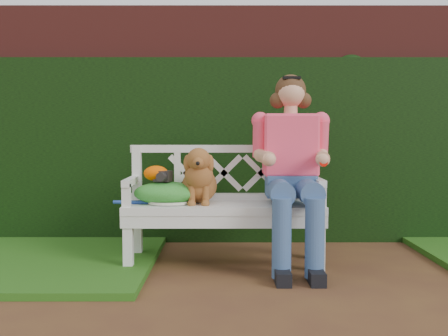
{
  "coord_description": "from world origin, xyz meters",
  "views": [
    {
      "loc": [
        -0.56,
        -3.21,
        1.03
      ],
      "look_at": [
        -0.56,
        0.78,
        0.75
      ],
      "focal_mm": 42.0,
      "sensor_mm": 36.0,
      "label": 1
    }
  ],
  "objects": [
    {
      "name": "tennis_racket",
      "position": [
        -1.0,
        0.72,
        0.49
      ],
      "size": [
        0.64,
        0.35,
        0.03
      ],
      "primitive_type": null,
      "rotation": [
        0.0,
        0.0,
        0.16
      ],
      "color": "white",
      "rests_on": "garden_bench"
    },
    {
      "name": "ivy_hedge",
      "position": [
        0.0,
        1.68,
        0.85
      ],
      "size": [
        10.0,
        0.18,
        1.7
      ],
      "primitive_type": "cube",
      "color": "#133309",
      "rests_on": "ground"
    },
    {
      "name": "camera_item",
      "position": [
        -1.02,
        0.75,
        0.69
      ],
      "size": [
        0.15,
        0.13,
        0.08
      ],
      "primitive_type": "cube",
      "rotation": [
        0.0,
        0.0,
        -0.33
      ],
      "color": "black",
      "rests_on": "green_bag"
    },
    {
      "name": "dog",
      "position": [
        -0.75,
        0.77,
        0.7
      ],
      "size": [
        0.36,
        0.44,
        0.43
      ],
      "primitive_type": null,
      "rotation": [
        0.0,
        0.0,
        0.19
      ],
      "color": "#B0823E",
      "rests_on": "garden_bench"
    },
    {
      "name": "seated_woman",
      "position": [
        -0.05,
        0.76,
        0.73
      ],
      "size": [
        0.84,
        0.98,
        1.47
      ],
      "primitive_type": null,
      "rotation": [
        0.0,
        0.0,
        -0.31
      ],
      "color": "#ED4A56",
      "rests_on": "ground"
    },
    {
      "name": "green_bag",
      "position": [
        -1.0,
        0.77,
        0.56
      ],
      "size": [
        0.6,
        0.54,
        0.17
      ],
      "primitive_type": null,
      "rotation": [
        0.0,
        0.0,
        0.37
      ],
      "color": "#1E8A2A",
      "rests_on": "garden_bench"
    },
    {
      "name": "garden_bench",
      "position": [
        -0.56,
        0.78,
        0.24
      ],
      "size": [
        1.6,
        0.67,
        0.48
      ],
      "primitive_type": null,
      "rotation": [
        0.0,
        0.0,
        -0.04
      ],
      "color": "white",
      "rests_on": "ground"
    },
    {
      "name": "brick_wall",
      "position": [
        0.0,
        1.9,
        1.1
      ],
      "size": [
        10.0,
        0.3,
        2.2
      ],
      "primitive_type": "cube",
      "color": "maroon",
      "rests_on": "ground"
    },
    {
      "name": "baseball_glove",
      "position": [
        -1.08,
        0.77,
        0.71
      ],
      "size": [
        0.23,
        0.2,
        0.12
      ],
      "primitive_type": "ellipsoid",
      "rotation": [
        0.0,
        0.0,
        -0.4
      ],
      "color": "#F05700",
      "rests_on": "green_bag"
    },
    {
      "name": "ground",
      "position": [
        0.0,
        0.0,
        0.0
      ],
      "size": [
        60.0,
        60.0,
        0.0
      ],
      "primitive_type": "plane",
      "color": "#4A2A1C"
    }
  ]
}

